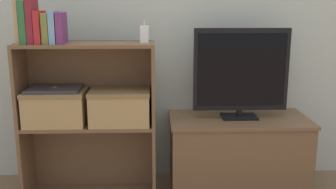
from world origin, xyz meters
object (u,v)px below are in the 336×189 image
book_crimson (40,27)px  book_maroon (33,21)px  storage_basket_left (56,106)px  storage_basket_right (120,105)px  book_olive (47,28)px  tv (241,72)px  book_forest (26,22)px  book_tan (19,22)px  book_skyblue (54,27)px  laptop (55,89)px  baby_monitor (144,34)px  tv_stand (237,152)px  book_plum (62,28)px

book_crimson → book_maroon: bearing=180.0°
storage_basket_left → storage_basket_right: size_ratio=1.00×
book_maroon → book_olive: 0.09m
book_maroon → book_olive: size_ratio=1.45×
tv → book_crimson: 1.22m
book_forest → book_crimson: 0.08m
book_forest → storage_basket_right: book_forest is taller
book_tan → storage_basket_right: book_tan is taller
book_forest → storage_basket_right: bearing=2.3°
book_skyblue → laptop: book_skyblue is taller
baby_monitor → laptop: bearing=-178.4°
storage_basket_right → book_crimson: bearing=-177.3°
tv → book_tan: bearing=-175.5°
book_tan → book_olive: size_ratio=1.43×
tv_stand → book_maroon: book_maroon is taller
tv_stand → laptop: size_ratio=2.85×
book_olive → laptop: size_ratio=0.56×
book_tan → laptop: book_tan is taller
book_maroon → storage_basket_right: bearing=2.5°
laptop → tv_stand: bearing=4.2°
book_olive → book_skyblue: size_ratio=0.93×
book_tan → book_crimson: book_tan is taller
book_tan → book_skyblue: book_tan is taller
baby_monitor → book_olive: bearing=-176.3°
book_maroon → book_crimson: 0.05m
book_tan → laptop: (0.17, 0.02, -0.39)m
tv → book_skyblue: bearing=-174.7°
tv → book_forest: size_ratio=2.46×
baby_monitor → storage_basket_left: 0.68m
book_plum → storage_basket_left: bearing=162.4°
book_crimson → book_skyblue: 0.08m
book_crimson → storage_basket_right: book_crimson is taller
storage_basket_right → laptop: bearing=-180.0°
storage_basket_right → book_maroon: bearing=-177.5°
book_forest → tv: bearing=4.6°
book_tan → storage_basket_left: book_tan is taller
book_crimson → storage_basket_left: bearing=20.9°
book_crimson → storage_basket_left: 0.47m
book_forest → storage_basket_left: 0.51m
book_crimson → storage_basket_right: size_ratio=0.51×
tv_stand → book_olive: book_olive is taller
book_plum → laptop: (-0.07, 0.02, -0.36)m
book_forest → storage_basket_left: book_forest is taller
book_plum → laptop: book_plum is taller
storage_basket_left → book_olive: bearing=-124.7°
book_maroon → laptop: book_maroon is taller
baby_monitor → storage_basket_right: (-0.15, -0.02, -0.42)m
tv → baby_monitor: size_ratio=4.58×
book_forest → baby_monitor: book_forest is taller
book_maroon → laptop: bearing=12.5°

